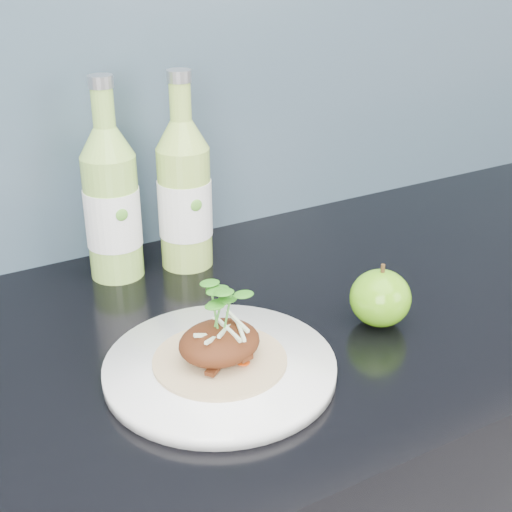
% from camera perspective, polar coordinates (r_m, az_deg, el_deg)
% --- Properties ---
extents(subway_backsplash, '(4.00, 0.02, 0.70)m').
position_cam_1_polar(subway_backsplash, '(1.03, -11.06, 19.18)').
color(subway_backsplash, '#6D91AC').
rests_on(subway_backsplash, kitchen_counter).
extents(dinner_plate, '(0.29, 0.29, 0.02)m').
position_cam_1_polar(dinner_plate, '(0.79, -2.89, -8.92)').
color(dinner_plate, white).
rests_on(dinner_plate, kitchen_counter).
extents(pork_taco, '(0.15, 0.15, 0.10)m').
position_cam_1_polar(pork_taco, '(0.77, -2.95, -6.70)').
color(pork_taco, tan).
rests_on(pork_taco, dinner_plate).
extents(green_apple, '(0.08, 0.08, 0.08)m').
position_cam_1_polar(green_apple, '(0.88, 9.92, -3.32)').
color(green_apple, '#549410').
rests_on(green_apple, kitchen_counter).
extents(cider_bottle_left, '(0.08, 0.08, 0.28)m').
position_cam_1_polar(cider_bottle_left, '(0.98, -11.46, 4.10)').
color(cider_bottle_left, '#93C451').
rests_on(cider_bottle_left, kitchen_counter).
extents(cider_bottle_right, '(0.09, 0.09, 0.28)m').
position_cam_1_polar(cider_bottle_right, '(1.00, -5.74, 4.87)').
color(cider_bottle_right, '#9EC552').
rests_on(cider_bottle_right, kitchen_counter).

